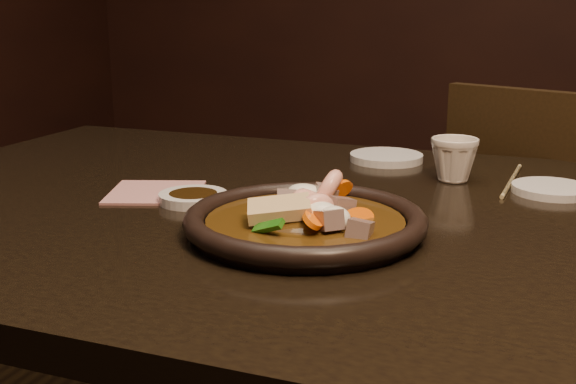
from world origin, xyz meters
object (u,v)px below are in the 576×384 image
(chair, at_px, (555,279))
(tea_cup, at_px, (454,158))
(plate, at_px, (305,222))
(table, at_px, (377,268))

(chair, bearing_deg, tea_cup, 85.54)
(plate, height_order, tea_cup, tea_cup)
(chair, xyz_separation_m, tea_cup, (-0.17, -0.36, 0.31))
(plate, bearing_deg, chair, 67.00)
(plate, bearing_deg, tea_cup, 69.38)
(chair, distance_m, tea_cup, 0.51)
(table, bearing_deg, chair, 68.29)
(chair, bearing_deg, plate, 87.70)
(table, relative_size, tea_cup, 21.48)
(table, bearing_deg, plate, -119.17)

